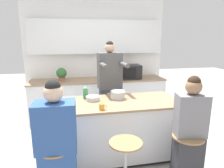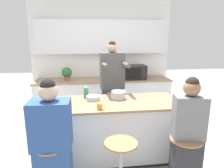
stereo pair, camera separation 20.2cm
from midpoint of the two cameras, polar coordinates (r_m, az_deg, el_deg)
name	(u,v)px [view 2 (the right image)]	position (r m, az deg, el deg)	size (l,w,h in m)	color
ground_plane	(113,155)	(3.34, 2.02, -19.76)	(16.00, 16.00, 0.00)	gray
wall_back	(102,49)	(4.77, -1.71, 9.92)	(3.26, 0.22, 2.70)	white
back_counter	(103,98)	(4.65, -1.22, -3.95)	(3.03, 0.67, 0.89)	silver
kitchen_island	(113,129)	(3.12, 2.09, -12.80)	(1.98, 0.81, 0.89)	black
bar_stool_leftmost	(53,167)	(2.55, -14.32, -22.02)	(0.39, 0.39, 0.64)	#997047
bar_stool_center	(121,164)	(2.54, 4.94, -21.78)	(0.39, 0.39, 0.64)	#997047
bar_stool_rightmost	(184,159)	(2.79, 22.08, -19.35)	(0.39, 0.39, 0.64)	#997047
person_cooking	(112,91)	(3.61, 1.66, -2.03)	(0.46, 0.60, 1.76)	#383842
person_wrapped_blanket	(52,144)	(2.36, -14.29, -16.43)	(0.44, 0.30, 1.41)	#2D5193
person_seated_near	(187,138)	(2.68, 22.79, -14.01)	(0.40, 0.32, 1.39)	#333338
cooking_pot	(118,95)	(3.08, 3.59, -3.17)	(0.32, 0.23, 0.12)	#B7BABC
fruit_bowl	(93,98)	(3.02, -3.59, -4.01)	(0.21, 0.21, 0.07)	#B7BABC
coffee_cup_near	(100,106)	(2.63, -1.35, -6.44)	(0.10, 0.07, 0.08)	orange
banana_bunch	(59,101)	(2.99, -13.06, -4.82)	(0.13, 0.09, 0.04)	yellow
juice_carton	(86,92)	(3.14, -5.60, -2.43)	(0.07, 0.07, 0.18)	#38844C
microwave	(134,72)	(4.59, 7.45, 3.42)	(0.54, 0.37, 0.32)	black
potted_plant	(67,73)	(4.50, -11.54, 3.09)	(0.22, 0.22, 0.29)	#A86042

